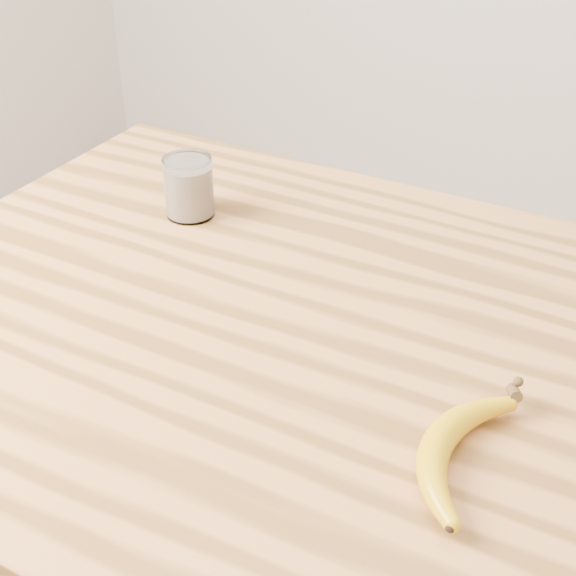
% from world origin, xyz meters
% --- Properties ---
extents(table, '(1.20, 0.80, 0.90)m').
position_xyz_m(table, '(0.00, 0.00, 0.77)').
color(table, '#B5763D').
rests_on(table, ground).
extents(smoothie_glass, '(0.07, 0.07, 0.09)m').
position_xyz_m(smoothie_glass, '(-0.33, 0.16, 0.94)').
color(smoothie_glass, white).
rests_on(smoothie_glass, table).
extents(banana, '(0.09, 0.25, 0.03)m').
position_xyz_m(banana, '(0.14, -0.12, 0.92)').
color(banana, '#C8970C').
rests_on(banana, table).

